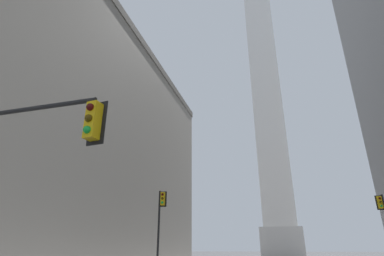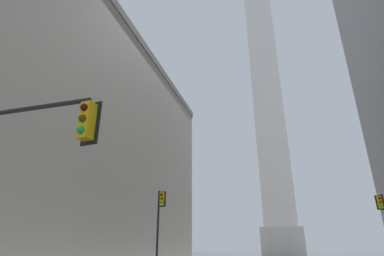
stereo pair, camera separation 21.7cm
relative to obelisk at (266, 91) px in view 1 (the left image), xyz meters
The scene contains 4 objects.
building_left 49.77m from the obelisk, 122.04° to the right, with size 21.14×41.81×23.87m.
obelisk is the anchor object (origin of this frame).
traffic_light_near_left 64.09m from the obelisk, 98.06° to the right, with size 5.34×0.52×5.80m.
traffic_light_mid_left 49.63m from the obelisk, 104.55° to the right, with size 0.76×0.52×6.42m.
Camera 1 is at (-0.02, -0.15, 1.69)m, focal length 28.00 mm.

